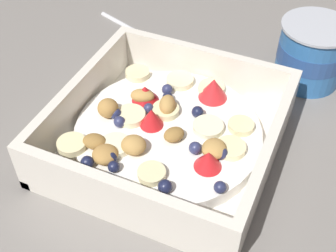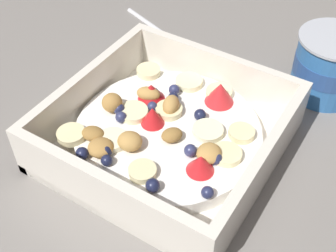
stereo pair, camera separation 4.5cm
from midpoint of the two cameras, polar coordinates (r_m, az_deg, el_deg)
The scene contains 4 objects.
ground_plane at distance 0.48m, azimuth -4.16°, elevation -1.41°, with size 2.40×2.40×0.00m, color gray.
fruit_bowl at distance 0.46m, azimuth -2.86°, elevation -1.01°, with size 0.21×0.21×0.06m.
spoon at distance 0.61m, azimuth -2.78°, elevation 10.23°, with size 0.08×0.17×0.01m.
yogurt_cup at distance 0.55m, azimuth 15.50°, elevation 8.85°, with size 0.08×0.08×0.07m.
Camera 1 is at (0.30, 0.15, 0.35)m, focal length 48.17 mm.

